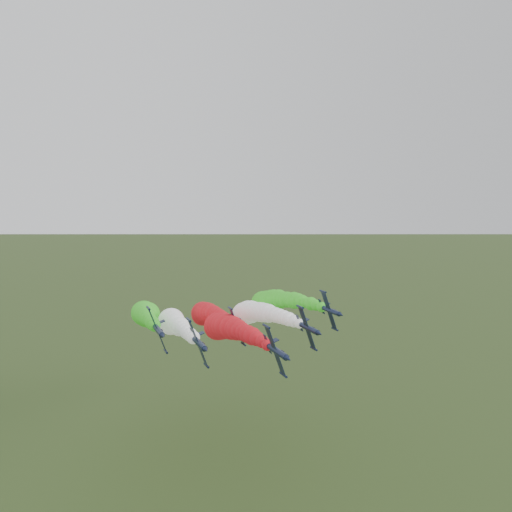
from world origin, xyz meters
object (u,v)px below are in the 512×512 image
object	(u,v)px
jet_lead	(223,326)
jet_inner_right	(251,313)
jet_outer_right	(271,301)
jet_trail	(205,313)
jet_outer_left	(145,314)
jet_inner_left	(172,322)

from	to	relation	value
jet_lead	jet_inner_right	distance (m)	14.27
jet_outer_right	jet_trail	distance (m)	19.56
jet_inner_right	jet_trail	distance (m)	20.43
jet_lead	jet_trail	bearing A→B (deg)	82.12
jet_outer_left	jet_trail	world-z (taller)	jet_outer_left
jet_outer_left	jet_trail	bearing A→B (deg)	31.04
jet_inner_left	jet_outer_left	distance (m)	10.15
jet_trail	jet_outer_left	bearing A→B (deg)	-148.96
jet_outer_right	jet_outer_left	bearing A→B (deg)	-178.96
jet_lead	jet_inner_left	bearing A→B (deg)	139.44
jet_inner_left	jet_outer_right	distance (m)	31.12
jet_lead	jet_inner_left	world-z (taller)	jet_lead
jet_lead	jet_inner_right	world-z (taller)	jet_inner_right
jet_outer_left	jet_trail	distance (m)	22.09
jet_lead	jet_inner_right	bearing A→B (deg)	41.77
jet_inner_left	jet_inner_right	xyz separation A→B (m)	(20.44, 1.12, 0.25)
jet_lead	jet_inner_left	size ratio (longest dim) A/B	1.00
jet_lead	jet_outer_right	distance (m)	26.72
jet_inner_right	jet_outer_right	distance (m)	12.45
jet_inner_left	jet_inner_right	distance (m)	20.47
jet_outer_left	jet_trail	size ratio (longest dim) A/B	1.00
jet_inner_left	jet_inner_right	world-z (taller)	jet_inner_right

